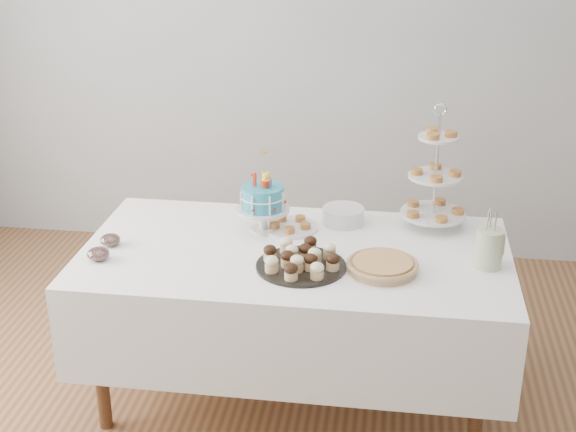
# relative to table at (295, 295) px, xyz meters

# --- Properties ---
(floor) EXTENTS (5.00, 5.00, 0.00)m
(floor) POSITION_rel_table_xyz_m (0.00, -0.30, -0.54)
(floor) COLOR brown
(floor) RESTS_ON ground
(walls) EXTENTS (5.04, 4.04, 2.70)m
(walls) POSITION_rel_table_xyz_m (0.00, -0.30, 0.81)
(walls) COLOR #96999B
(walls) RESTS_ON floor
(table) EXTENTS (1.92, 1.02, 0.77)m
(table) POSITION_rel_table_xyz_m (0.00, 0.00, 0.00)
(table) COLOR white
(table) RESTS_ON floor
(birthday_cake) EXTENTS (0.25, 0.25, 0.39)m
(birthday_cake) POSITION_rel_table_xyz_m (-0.18, 0.19, 0.33)
(birthday_cake) COLOR silver
(birthday_cake) RESTS_ON table
(cupcake_tray) EXTENTS (0.39, 0.39, 0.09)m
(cupcake_tray) POSITION_rel_table_xyz_m (0.05, -0.16, 0.27)
(cupcake_tray) COLOR black
(cupcake_tray) RESTS_ON table
(pie) EXTENTS (0.31, 0.31, 0.05)m
(pie) POSITION_rel_table_xyz_m (0.39, -0.15, 0.25)
(pie) COLOR tan
(pie) RESTS_ON table
(tiered_stand) EXTENTS (0.31, 0.31, 0.61)m
(tiered_stand) POSITION_rel_table_xyz_m (0.61, 0.36, 0.48)
(tiered_stand) COLOR silver
(tiered_stand) RESTS_ON table
(plate_stack) EXTENTS (0.20, 0.20, 0.08)m
(plate_stack) POSITION_rel_table_xyz_m (0.19, 0.34, 0.27)
(plate_stack) COLOR silver
(plate_stack) RESTS_ON table
(pastry_plate) EXTENTS (0.27, 0.27, 0.04)m
(pastry_plate) POSITION_rel_table_xyz_m (-0.06, 0.24, 0.24)
(pastry_plate) COLOR silver
(pastry_plate) RESTS_ON table
(jam_bowl_a) EXTENTS (0.09, 0.09, 0.06)m
(jam_bowl_a) POSITION_rel_table_xyz_m (-0.84, -0.06, 0.25)
(jam_bowl_a) COLOR silver
(jam_bowl_a) RESTS_ON table
(jam_bowl_b) EXTENTS (0.10, 0.10, 0.06)m
(jam_bowl_b) POSITION_rel_table_xyz_m (-0.84, -0.22, 0.25)
(jam_bowl_b) COLOR silver
(jam_bowl_b) RESTS_ON table
(utensil_pitcher) EXTENTS (0.13, 0.12, 0.26)m
(utensil_pitcher) POSITION_rel_table_xyz_m (0.84, -0.04, 0.32)
(utensil_pitcher) COLOR silver
(utensil_pitcher) RESTS_ON table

